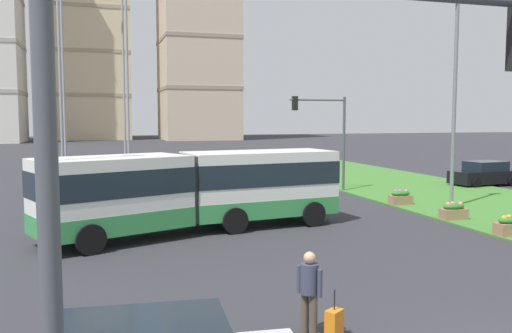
{
  "coord_description": "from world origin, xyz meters",
  "views": [
    {
      "loc": [
        -7.18,
        -7.06,
        4.35
      ],
      "look_at": [
        -0.3,
        15.85,
        2.2
      ],
      "focal_mm": 38.03,
      "sensor_mm": 36.0,
      "label": 1
    }
  ],
  "objects_px": {
    "car_black_sedan": "(484,174)",
    "streetlight_left": "(49,112)",
    "traffic_light_near_left": "(258,174)",
    "streetlight_median": "(455,95)",
    "articulated_bus": "(196,189)",
    "pedestrian_crossing": "(309,288)",
    "apartment_tower_centre": "(198,18)",
    "flower_planter_4": "(454,211)",
    "flower_planter_5": "(400,197)",
    "flower_planter_3": "(510,225)",
    "apartment_tower_westcentre": "(89,15)",
    "traffic_light_far_right": "(326,127)",
    "rolling_suitcase": "(334,324)"
  },
  "relations": [
    {
      "from": "articulated_bus",
      "to": "pedestrian_crossing",
      "type": "distance_m",
      "value": 10.59
    },
    {
      "from": "articulated_bus",
      "to": "streetlight_median",
      "type": "distance_m",
      "value": 13.41
    },
    {
      "from": "flower_planter_5",
      "to": "streetlight_left",
      "type": "distance_m",
      "value": 17.18
    },
    {
      "from": "traffic_light_near_left",
      "to": "streetlight_median",
      "type": "height_order",
      "value": "streetlight_median"
    },
    {
      "from": "pedestrian_crossing",
      "to": "flower_planter_4",
      "type": "bearing_deg",
      "value": 42.42
    },
    {
      "from": "articulated_bus",
      "to": "traffic_light_near_left",
      "type": "height_order",
      "value": "traffic_light_near_left"
    },
    {
      "from": "flower_planter_4",
      "to": "traffic_light_far_right",
      "type": "height_order",
      "value": "traffic_light_far_right"
    },
    {
      "from": "articulated_bus",
      "to": "flower_planter_5",
      "type": "height_order",
      "value": "articulated_bus"
    },
    {
      "from": "flower_planter_3",
      "to": "traffic_light_far_right",
      "type": "xyz_separation_m",
      "value": [
        -1.55,
        13.02,
        3.42
      ]
    },
    {
      "from": "traffic_light_far_right",
      "to": "streetlight_left",
      "type": "xyz_separation_m",
      "value": [
        -14.3,
        -10.8,
        0.7
      ]
    },
    {
      "from": "flower_planter_5",
      "to": "rolling_suitcase",
      "type": "bearing_deg",
      "value": -125.8
    },
    {
      "from": "flower_planter_5",
      "to": "traffic_light_far_right",
      "type": "relative_size",
      "value": 0.2
    },
    {
      "from": "traffic_light_far_right",
      "to": "articulated_bus",
      "type": "bearing_deg",
      "value": -136.47
    },
    {
      "from": "car_black_sedan",
      "to": "streetlight_left",
      "type": "bearing_deg",
      "value": -157.17
    },
    {
      "from": "flower_planter_3",
      "to": "traffic_light_far_right",
      "type": "relative_size",
      "value": 0.2
    },
    {
      "from": "flower_planter_4",
      "to": "apartment_tower_centre",
      "type": "relative_size",
      "value": 0.02
    },
    {
      "from": "flower_planter_4",
      "to": "flower_planter_5",
      "type": "distance_m",
      "value": 4.15
    },
    {
      "from": "flower_planter_3",
      "to": "streetlight_left",
      "type": "distance_m",
      "value": 16.53
    },
    {
      "from": "streetlight_median",
      "to": "apartment_tower_westcentre",
      "type": "bearing_deg",
      "value": 99.96
    },
    {
      "from": "articulated_bus",
      "to": "apartment_tower_westcentre",
      "type": "relative_size",
      "value": 0.24
    },
    {
      "from": "flower_planter_5",
      "to": "streetlight_median",
      "type": "xyz_separation_m",
      "value": [
        1.9,
        -1.42,
        5.02
      ]
    },
    {
      "from": "pedestrian_crossing",
      "to": "apartment_tower_centre",
      "type": "height_order",
      "value": "apartment_tower_centre"
    },
    {
      "from": "streetlight_left",
      "to": "apartment_tower_westcentre",
      "type": "distance_m",
      "value": 101.22
    },
    {
      "from": "car_black_sedan",
      "to": "apartment_tower_centre",
      "type": "distance_m",
      "value": 83.93
    },
    {
      "from": "traffic_light_near_left",
      "to": "apartment_tower_centre",
      "type": "xyz_separation_m",
      "value": [
        19.37,
        105.31,
        20.45
      ]
    },
    {
      "from": "pedestrian_crossing",
      "to": "apartment_tower_centre",
      "type": "relative_size",
      "value": 0.04
    },
    {
      "from": "articulated_bus",
      "to": "streetlight_left",
      "type": "height_order",
      "value": "streetlight_left"
    },
    {
      "from": "car_black_sedan",
      "to": "articulated_bus",
      "type": "bearing_deg",
      "value": -156.86
    },
    {
      "from": "flower_planter_3",
      "to": "apartment_tower_centre",
      "type": "distance_m",
      "value": 96.54
    },
    {
      "from": "pedestrian_crossing",
      "to": "traffic_light_near_left",
      "type": "distance_m",
      "value": 6.89
    },
    {
      "from": "articulated_bus",
      "to": "traffic_light_near_left",
      "type": "bearing_deg",
      "value": -98.63
    },
    {
      "from": "flower_planter_5",
      "to": "traffic_light_far_right",
      "type": "bearing_deg",
      "value": 105.43
    },
    {
      "from": "pedestrian_crossing",
      "to": "apartment_tower_centre",
      "type": "bearing_deg",
      "value": 80.54
    },
    {
      "from": "apartment_tower_westcentre",
      "to": "pedestrian_crossing",
      "type": "bearing_deg",
      "value": -87.71
    },
    {
      "from": "car_black_sedan",
      "to": "traffic_light_near_left",
      "type": "bearing_deg",
      "value": -132.47
    },
    {
      "from": "car_black_sedan",
      "to": "pedestrian_crossing",
      "type": "distance_m",
      "value": 27.73
    },
    {
      "from": "car_black_sedan",
      "to": "flower_planter_3",
      "type": "height_order",
      "value": "car_black_sedan"
    },
    {
      "from": "car_black_sedan",
      "to": "flower_planter_4",
      "type": "bearing_deg",
      "value": -134.49
    },
    {
      "from": "traffic_light_far_right",
      "to": "apartment_tower_centre",
      "type": "xyz_separation_m",
      "value": [
        7.62,
        80.31,
        20.51
      ]
    },
    {
      "from": "flower_planter_4",
      "to": "apartment_tower_westcentre",
      "type": "distance_m",
      "value": 102.21
    },
    {
      "from": "flower_planter_3",
      "to": "streetlight_median",
      "type": "relative_size",
      "value": 0.11
    },
    {
      "from": "pedestrian_crossing",
      "to": "rolling_suitcase",
      "type": "bearing_deg",
      "value": -23.96
    },
    {
      "from": "flower_planter_3",
      "to": "flower_planter_5",
      "type": "distance_m",
      "value": 7.41
    },
    {
      "from": "pedestrian_crossing",
      "to": "traffic_light_near_left",
      "type": "height_order",
      "value": "traffic_light_near_left"
    },
    {
      "from": "articulated_bus",
      "to": "streetlight_left",
      "type": "distance_m",
      "value": 6.11
    },
    {
      "from": "streetlight_median",
      "to": "apartment_tower_westcentre",
      "type": "height_order",
      "value": "apartment_tower_westcentre"
    },
    {
      "from": "streetlight_median",
      "to": "flower_planter_5",
      "type": "bearing_deg",
      "value": 143.17
    },
    {
      "from": "flower_planter_3",
      "to": "flower_planter_4",
      "type": "bearing_deg",
      "value": 90.0
    },
    {
      "from": "flower_planter_3",
      "to": "streetlight_left",
      "type": "bearing_deg",
      "value": 172.04
    },
    {
      "from": "flower_planter_3",
      "to": "traffic_light_near_left",
      "type": "relative_size",
      "value": 0.2
    }
  ]
}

